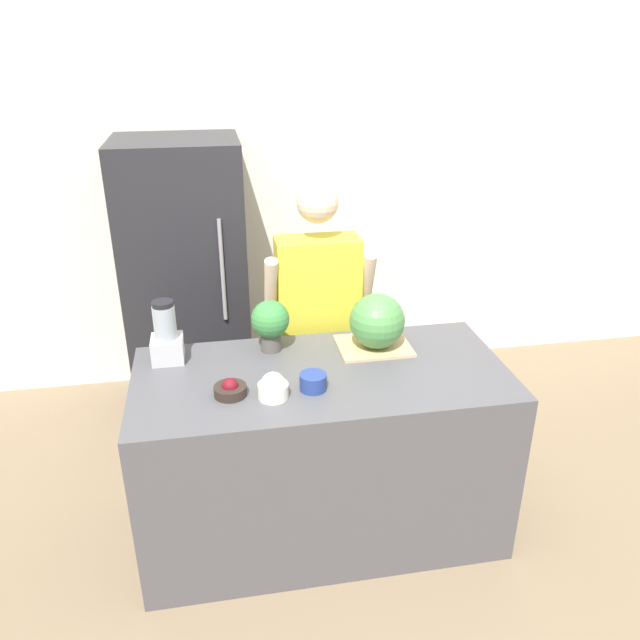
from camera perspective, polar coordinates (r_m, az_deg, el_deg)
The scene contains 12 objects.
ground_plane at distance 3.17m, azimuth 1.59°, elevation -22.99°, with size 14.00×14.00×0.00m, color #7F6B51.
wall_back at distance 4.39m, azimuth -4.03°, elevation 10.91°, with size 8.00×0.06×2.60m.
counter_island at distance 3.16m, azimuth 0.14°, elevation -11.97°, with size 1.75×0.82×0.91m.
refrigerator at distance 4.12m, azimuth -12.08°, elevation 3.55°, with size 0.76×0.69×1.78m.
person at distance 3.47m, azimuth -0.20°, elevation -0.71°, with size 0.59×0.27×1.67m.
cutting_board at distance 3.15m, azimuth 4.92°, elevation -2.37°, with size 0.36×0.29×0.01m.
watermelon at distance 3.07m, azimuth 5.24°, elevation -0.10°, with size 0.27×0.27×0.27m.
bowl_cherries at distance 2.75m, azimuth -8.20°, elevation -6.29°, with size 0.14×0.14×0.08m.
bowl_cream at distance 2.71m, azimuth -4.31°, elevation -6.16°, with size 0.13×0.13×0.12m.
bowl_small_blue at distance 2.76m, azimuth -0.63°, elevation -5.67°, with size 0.12×0.12×0.07m.
blender at distance 3.05m, azimuth -13.87°, elevation -1.48°, with size 0.15×0.15×0.31m.
potted_plant at distance 3.06m, azimuth -4.57°, elevation -0.18°, with size 0.19×0.19×0.26m.
Camera 1 is at (-0.46, -2.08, 2.34)m, focal length 35.00 mm.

